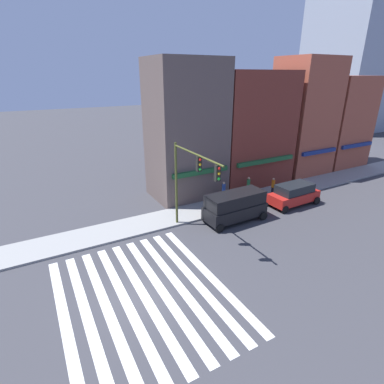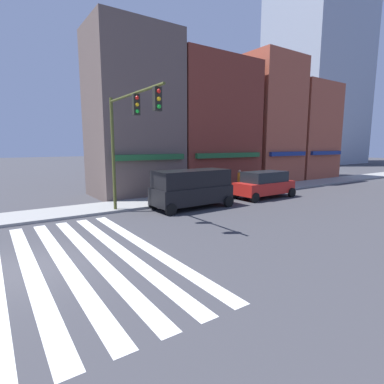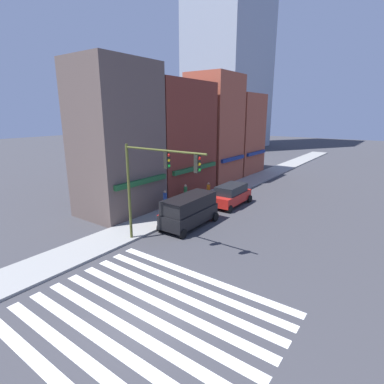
# 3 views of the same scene
# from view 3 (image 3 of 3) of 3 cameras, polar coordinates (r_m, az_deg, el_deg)

# --- Properties ---
(ground_plane) EXTENTS (200.00, 200.00, 0.00)m
(ground_plane) POSITION_cam_3_polar(r_m,az_deg,el_deg) (13.72, -8.67, -22.40)
(ground_plane) COLOR #38383D
(sidewalk_left) EXTENTS (120.00, 3.00, 0.15)m
(sidewalk_left) POSITION_cam_3_polar(r_m,az_deg,el_deg) (19.01, -25.43, -12.22)
(sidewalk_left) COLOR gray
(sidewalk_left) RESTS_ON ground_plane
(crosswalk_stripes) EXTENTS (8.32, 10.80, 0.01)m
(crosswalk_stripes) POSITION_cam_3_polar(r_m,az_deg,el_deg) (13.72, -8.67, -22.39)
(crosswalk_stripes) COLOR silver
(crosswalk_stripes) RESTS_ON ground_plane
(storefront_row) EXTENTS (27.94, 5.30, 12.65)m
(storefront_row) POSITION_cam_3_polar(r_m,az_deg,el_deg) (33.14, 0.11, 10.69)
(storefront_row) COLOR brown
(storefront_row) RESTS_ON ground_plane
(tower_distant) EXTENTS (20.02, 13.92, 63.07)m
(tower_distant) POSITION_cam_3_polar(r_m,az_deg,el_deg) (78.69, 7.50, 31.97)
(tower_distant) COLOR #939EAD
(tower_distant) RESTS_ON ground_plane
(traffic_signal) EXTENTS (0.32, 6.07, 6.41)m
(traffic_signal) POSITION_cam_3_polar(r_m,az_deg,el_deg) (17.91, -7.36, 3.22)
(traffic_signal) COLOR #474C1E
(traffic_signal) RESTS_ON ground_plane
(van_black) EXTENTS (5.05, 2.22, 2.34)m
(van_black) POSITION_cam_3_polar(r_m,az_deg,el_deg) (22.25, -0.52, -3.42)
(van_black) COLOR black
(van_black) RESTS_ON ground_plane
(suv_red) EXTENTS (4.74, 2.12, 1.94)m
(suv_red) POSITION_cam_3_polar(r_m,az_deg,el_deg) (27.54, 7.47, -0.50)
(suv_red) COLOR #B21E19
(suv_red) RESTS_ON ground_plane
(pedestrian_orange_vest) EXTENTS (0.32, 0.32, 1.77)m
(pedestrian_orange_vest) POSITION_cam_3_polar(r_m,az_deg,el_deg) (28.33, 3.14, 0.13)
(pedestrian_orange_vest) COLOR #23232D
(pedestrian_orange_vest) RESTS_ON sidewalk_left
(pedestrian_green_top) EXTENTS (0.32, 0.32, 1.77)m
(pedestrian_green_top) POSITION_cam_3_polar(r_m,az_deg,el_deg) (27.55, -1.24, -0.28)
(pedestrian_green_top) COLOR #23232D
(pedestrian_green_top) RESTS_ON sidewalk_left
(pedestrian_blue_shirt) EXTENTS (0.32, 0.32, 1.77)m
(pedestrian_blue_shirt) POSITION_cam_3_polar(r_m,az_deg,el_deg) (25.55, -5.14, -1.56)
(pedestrian_blue_shirt) COLOR #23232D
(pedestrian_blue_shirt) RESTS_ON sidewalk_left
(fire_hydrant) EXTENTS (0.24, 0.24, 0.84)m
(fire_hydrant) POSITION_cam_3_polar(r_m,az_deg,el_deg) (22.38, -6.39, -5.24)
(fire_hydrant) COLOR red
(fire_hydrant) RESTS_ON sidewalk_left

